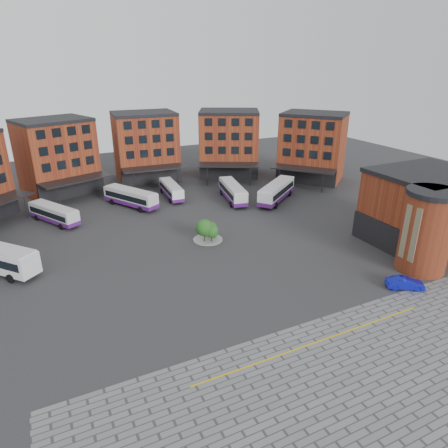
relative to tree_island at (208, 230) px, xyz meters
name	(u,v)px	position (x,y,z in m)	size (l,w,h in m)	color
ground	(232,280)	(-1.84, -11.52, -1.84)	(160.00, 160.00, 0.00)	#28282B
paving_zone	(380,402)	(0.16, -33.52, -1.83)	(50.00, 22.00, 0.02)	slate
yellow_line	(317,342)	(0.16, -25.52, -1.81)	(26.00, 0.15, 0.02)	gold
main_building	(120,160)	(-6.62, 26.73, 5.39)	(94.14, 42.48, 14.60)	brown
east_building	(425,211)	(26.86, -14.58, 3.45)	(17.40, 15.40, 10.60)	brown
tree_island	(208,230)	(0.00, 0.00, 0.00)	(4.40, 4.40, 3.61)	gray
bus_b	(54,214)	(-19.86, 17.73, -0.24)	(7.32, 10.32, 2.96)	silver
bus_c	(131,197)	(-6.59, 20.08, -0.08)	(8.02, 11.34, 3.25)	silver
bus_d	(171,190)	(1.76, 21.85, -0.31)	(2.98, 10.17, 2.83)	white
bus_e	(233,191)	(11.73, 15.08, -0.09)	(4.84, 11.77, 3.23)	white
bus_f	(277,191)	(19.08, 11.16, 0.06)	(11.62, 9.77, 3.50)	white
blue_car	(405,283)	(15.56, -22.17, -1.13)	(1.49, 4.28, 1.41)	#0C13A4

